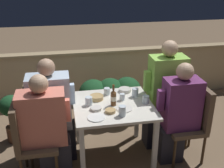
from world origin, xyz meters
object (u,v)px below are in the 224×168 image
Objects in this scene: person_coral_top at (47,128)px; chair_left_far at (36,120)px; person_purple_stripe at (178,114)px; beer_bottle at (113,97)px; chair_left_near at (28,135)px; person_blue_shirt at (53,111)px; potted_plant at (12,114)px; person_green_blouse at (164,95)px; chair_right_far at (178,105)px; chair_right_near at (194,117)px.

person_coral_top is 0.33m from chair_left_far.
person_purple_stripe reaches higher than beer_bottle.
beer_bottle is at bearing 9.26° from chair_left_near.
potted_plant is (-0.54, 0.45, -0.23)m from person_blue_shirt.
person_green_blouse reaches higher than beer_bottle.
chair_left_near and chair_right_far have the same top height.
chair_left_far is at bearing 77.21° from chair_left_near.
chair_left_near is at bearing -170.74° from beer_bottle.
person_blue_shirt is 1.37× the size of chair_right_near.
chair_left_near is at bearing -131.83° from person_blue_shirt.
person_blue_shirt is 1.93× the size of potted_plant.
person_green_blouse reaches higher than person_blue_shirt.
person_blue_shirt reaches higher than chair_left_far.
person_green_blouse is at bearing 1.71° from person_blue_shirt.
person_blue_shirt reaches higher than person_purple_stripe.
person_green_blouse is (1.33, 0.04, 0.07)m from person_blue_shirt.
person_coral_top is at bearing -179.30° from chair_right_near.
chair_right_near is at bearing -8.20° from beer_bottle.
person_coral_top is 0.31m from person_blue_shirt.
potted_plant is at bearing 122.13° from person_coral_top.
beer_bottle is (0.93, 0.15, 0.27)m from chair_left_near.
person_blue_shirt is 5.06× the size of beer_bottle.
chair_left_near is 1.64m from person_green_blouse.
person_green_blouse reaches higher than person_purple_stripe.
person_blue_shirt reaches higher than person_coral_top.
person_purple_stripe is 1.86× the size of potted_plant.
chair_left_far is 1.00× the size of chair_right_far.
person_green_blouse is (-0.26, 0.32, 0.15)m from chair_right_near.
person_green_blouse is at bearing 11.94° from chair_left_near.
chair_right_far is at bearing 1.49° from person_blue_shirt.
beer_bottle is (-0.86, -0.19, 0.27)m from chair_right_far.
person_purple_stripe is (1.58, -0.28, 0.07)m from chair_left_far.
person_blue_shirt reaches higher than potted_plant.
chair_left_far is at bearing 180.00° from person_blue_shirt.
person_blue_shirt is at bearing 168.66° from person_purple_stripe.
chair_left_far is 0.73× the size of person_blue_shirt.
beer_bottle is at bearing 169.56° from person_purple_stripe.
person_purple_stripe is 0.76m from beer_bottle.
person_purple_stripe reaches higher than chair_left_far.
person_coral_top is 1.31× the size of chair_right_far.
person_coral_top is 0.95× the size of person_blue_shirt.
chair_left_far is at bearing -178.51° from person_green_blouse.
person_coral_top is 1.65m from chair_right_near.
person_blue_shirt is 1.04× the size of person_purple_stripe.
potted_plant is (-0.27, 0.75, -0.14)m from chair_left_near.
chair_left_far is 3.69× the size of beer_bottle.
person_green_blouse is 2.12× the size of potted_plant.
chair_right_far is (1.79, 0.34, 0.00)m from chair_left_near.
person_blue_shirt is (0.07, 0.30, 0.03)m from person_coral_top.
person_coral_top is at bearing 0.00° from chair_left_near.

